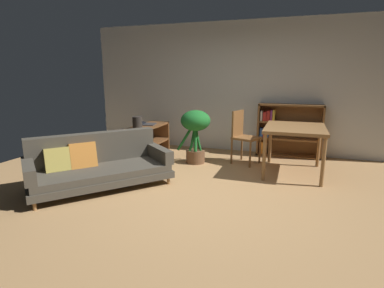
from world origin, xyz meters
TOP-DOWN VIEW (x-y plane):
  - ground_plane at (0.00, 0.00)m, footprint 8.16×8.16m
  - back_wall_panel at (0.00, 2.70)m, footprint 6.80×0.10m
  - fabric_couch at (-1.62, -0.19)m, footprint 1.94×2.06m
  - media_console at (-1.70, 1.57)m, footprint 0.43×1.24m
  - open_laptop at (-1.77, 1.66)m, footprint 0.48×0.39m
  - desk_speaker at (-1.71, 1.21)m, footprint 0.18×0.18m
  - potted_floor_plant at (-0.64, 1.44)m, footprint 0.61×0.54m
  - dining_table at (1.10, 1.38)m, footprint 0.94×1.17m
  - dining_chair_near at (0.19, 1.72)m, footprint 0.53×0.52m
  - bookshelf at (0.92, 2.53)m, footprint 1.25×0.29m

SIDE VIEW (x-z plane):
  - ground_plane at x=0.00m, z-range 0.00..0.00m
  - media_console at x=-1.70m, z-range -0.01..0.62m
  - fabric_couch at x=-1.62m, z-range -0.05..0.70m
  - bookshelf at x=0.92m, z-range 0.00..1.06m
  - dining_chair_near at x=0.19m, z-range 0.06..1.03m
  - potted_floor_plant at x=-0.64m, z-range 0.15..1.14m
  - open_laptop at x=-1.77m, z-range 0.61..0.69m
  - dining_table at x=1.10m, z-range 0.31..1.10m
  - desk_speaker at x=-1.71m, z-range 0.63..0.85m
  - back_wall_panel at x=0.00m, z-range 0.00..2.70m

